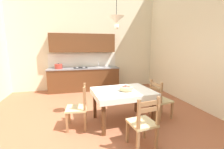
{
  "coord_description": "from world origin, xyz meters",
  "views": [
    {
      "loc": [
        -0.53,
        -3.1,
        1.72
      ],
      "look_at": [
        0.36,
        0.46,
        1.05
      ],
      "focal_mm": 24.77,
      "sensor_mm": 36.0,
      "label": 1
    }
  ],
  "objects_px": {
    "dining_chair_tv_side": "(78,108)",
    "dining_chair_camera_side": "(143,123)",
    "pendant_lamp": "(116,20)",
    "fruit_bowl": "(126,88)",
    "kitchen_cabinetry": "(84,69)",
    "dining_table": "(123,96)",
    "dining_chair_window_side": "(160,100)"
  },
  "relations": [
    {
      "from": "dining_table",
      "to": "fruit_bowl",
      "type": "xyz_separation_m",
      "value": [
        0.05,
        -0.07,
        0.19
      ]
    },
    {
      "from": "kitchen_cabinetry",
      "to": "fruit_bowl",
      "type": "xyz_separation_m",
      "value": [
        0.72,
        -3.0,
        -0.04
      ]
    },
    {
      "from": "dining_chair_window_side",
      "to": "fruit_bowl",
      "type": "height_order",
      "value": "dining_chair_window_side"
    },
    {
      "from": "kitchen_cabinetry",
      "to": "dining_chair_window_side",
      "type": "height_order",
      "value": "kitchen_cabinetry"
    },
    {
      "from": "dining_table",
      "to": "dining_chair_tv_side",
      "type": "relative_size",
      "value": 1.48
    },
    {
      "from": "dining_chair_window_side",
      "to": "fruit_bowl",
      "type": "distance_m",
      "value": 0.96
    },
    {
      "from": "dining_table",
      "to": "dining_chair_camera_side",
      "type": "height_order",
      "value": "dining_chair_camera_side"
    },
    {
      "from": "fruit_bowl",
      "to": "dining_chair_camera_side",
      "type": "bearing_deg",
      "value": -89.91
    },
    {
      "from": "dining_chair_camera_side",
      "to": "pendant_lamp",
      "type": "bearing_deg",
      "value": 99.47
    },
    {
      "from": "dining_chair_camera_side",
      "to": "dining_chair_tv_side",
      "type": "height_order",
      "value": "same"
    },
    {
      "from": "fruit_bowl",
      "to": "dining_chair_window_side",
      "type": "bearing_deg",
      "value": 3.68
    },
    {
      "from": "dining_table",
      "to": "fruit_bowl",
      "type": "relative_size",
      "value": 4.58
    },
    {
      "from": "dining_chair_window_side",
      "to": "fruit_bowl",
      "type": "xyz_separation_m",
      "value": [
        -0.89,
        -0.06,
        0.37
      ]
    },
    {
      "from": "dining_chair_camera_side",
      "to": "pendant_lamp",
      "type": "relative_size",
      "value": 1.16
    },
    {
      "from": "dining_chair_tv_side",
      "to": "dining_chair_camera_side",
      "type": "bearing_deg",
      "value": -42.31
    },
    {
      "from": "kitchen_cabinetry",
      "to": "pendant_lamp",
      "type": "bearing_deg",
      "value": -79.18
    },
    {
      "from": "dining_chair_tv_side",
      "to": "fruit_bowl",
      "type": "height_order",
      "value": "dining_chair_tv_side"
    },
    {
      "from": "dining_chair_tv_side",
      "to": "pendant_lamp",
      "type": "distance_m",
      "value": 2.02
    },
    {
      "from": "kitchen_cabinetry",
      "to": "dining_table",
      "type": "distance_m",
      "value": 3.01
    },
    {
      "from": "dining_chair_camera_side",
      "to": "dining_chair_window_side",
      "type": "bearing_deg",
      "value": 47.05
    },
    {
      "from": "dining_chair_camera_side",
      "to": "fruit_bowl",
      "type": "distance_m",
      "value": 0.97
    },
    {
      "from": "kitchen_cabinetry",
      "to": "fruit_bowl",
      "type": "height_order",
      "value": "kitchen_cabinetry"
    },
    {
      "from": "kitchen_cabinetry",
      "to": "dining_table",
      "type": "xyz_separation_m",
      "value": [
        0.66,
        -2.92,
        -0.23
      ]
    },
    {
      "from": "dining_chair_camera_side",
      "to": "dining_table",
      "type": "bearing_deg",
      "value": 93.27
    },
    {
      "from": "dining_table",
      "to": "pendant_lamp",
      "type": "relative_size",
      "value": 1.71
    },
    {
      "from": "dining_chair_camera_side",
      "to": "fruit_bowl",
      "type": "height_order",
      "value": "dining_chair_camera_side"
    },
    {
      "from": "pendant_lamp",
      "to": "dining_chair_tv_side",
      "type": "bearing_deg",
      "value": -171.61
    },
    {
      "from": "kitchen_cabinetry",
      "to": "dining_table",
      "type": "bearing_deg",
      "value": -77.24
    },
    {
      "from": "kitchen_cabinetry",
      "to": "fruit_bowl",
      "type": "distance_m",
      "value": 3.08
    },
    {
      "from": "fruit_bowl",
      "to": "kitchen_cabinetry",
      "type": "bearing_deg",
      "value": 103.44
    },
    {
      "from": "dining_table",
      "to": "dining_chair_tv_side",
      "type": "height_order",
      "value": "dining_chair_tv_side"
    },
    {
      "from": "dining_table",
      "to": "dining_chair_tv_side",
      "type": "distance_m",
      "value": 1.0
    }
  ]
}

